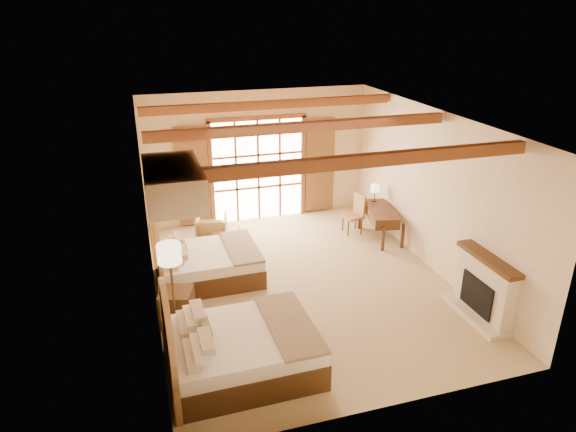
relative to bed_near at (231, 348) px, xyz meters
name	(u,v)px	position (x,y,z in m)	size (l,w,h in m)	color
floor	(302,283)	(1.81, 2.20, -0.43)	(7.00, 7.00, 0.00)	tan
wall_back	(257,156)	(1.81, 5.70, 1.17)	(5.50, 5.50, 0.00)	beige
wall_left	(148,224)	(-0.94, 2.20, 1.17)	(7.00, 7.00, 0.00)	beige
wall_right	(434,192)	(4.56, 2.20, 1.17)	(7.00, 7.00, 0.00)	beige
ceiling	(303,120)	(1.81, 2.20, 2.77)	(7.00, 7.00, 0.00)	#AC6534
ceiling_beams	(303,127)	(1.81, 2.20, 2.65)	(5.39, 4.60, 0.18)	brown
french_doors	(258,171)	(1.81, 5.64, 0.82)	(3.95, 0.08, 2.60)	white
fireplace	(483,291)	(4.40, 0.20, 0.08)	(0.46, 1.40, 1.16)	beige
painting	(153,233)	(-0.90, 1.45, 1.32)	(0.06, 0.95, 0.75)	#DF9747
canopy_valance	(173,183)	(-0.59, 0.20, 2.52)	(0.70, 1.40, 0.45)	beige
bed_near	(231,348)	(0.00, 0.00, 0.00)	(2.19, 1.70, 1.43)	#482F13
bed_far	(201,262)	(-0.04, 2.88, -0.04)	(1.99, 1.55, 1.30)	#482F13
nightstand	(177,307)	(-0.63, 1.50, -0.12)	(0.52, 0.52, 0.63)	#482F13
floor_lamp	(170,260)	(-0.69, 1.03, 1.03)	(0.36, 0.36, 1.72)	#3C2C19
armchair	(212,228)	(0.44, 4.60, -0.11)	(0.68, 0.70, 0.63)	#A1824A
ottoman	(226,237)	(0.71, 4.28, -0.23)	(0.56, 0.56, 0.41)	#A47451
desk	(380,222)	(4.20, 3.67, -0.04)	(0.87, 1.44, 0.72)	#482F13
desk_chair	(353,221)	(3.72, 4.12, -0.14)	(0.49, 0.49, 0.95)	#A26A3B
desk_lamp	(375,189)	(4.26, 4.17, 0.60)	(0.20, 0.20, 0.41)	#3C2C19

